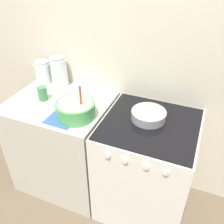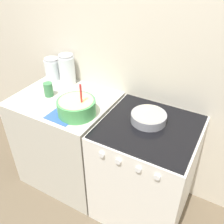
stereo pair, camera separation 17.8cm
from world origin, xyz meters
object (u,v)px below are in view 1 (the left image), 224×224
(mixing_bowl, at_px, (76,109))
(tin_can, at_px, (43,93))
(stove, at_px, (146,167))
(storage_jar_left, at_px, (43,73))
(baking_pan, at_px, (149,115))
(storage_jar_middle, at_px, (59,74))

(mixing_bowl, xyz_separation_m, tin_can, (-0.37, 0.11, -0.01))
(stove, xyz_separation_m, storage_jar_left, (-1.08, 0.25, 0.54))
(stove, height_order, tin_can, tin_can)
(baking_pan, xyz_separation_m, tin_can, (-0.88, -0.07, 0.02))
(storage_jar_left, relative_size, tin_can, 1.73)
(mixing_bowl, xyz_separation_m, baking_pan, (0.51, 0.18, -0.03))
(stove, distance_m, tin_can, 1.04)
(storage_jar_left, bearing_deg, tin_can, -56.86)
(mixing_bowl, distance_m, storage_jar_middle, 0.53)
(mixing_bowl, height_order, tin_can, mixing_bowl)
(storage_jar_middle, bearing_deg, baking_pan, -12.83)
(storage_jar_left, xyz_separation_m, storage_jar_middle, (0.17, 0.00, 0.03))
(tin_can, bearing_deg, mixing_bowl, -16.37)
(stove, relative_size, mixing_bowl, 3.15)
(stove, bearing_deg, baking_pan, 123.67)
(mixing_bowl, distance_m, tin_can, 0.38)
(mixing_bowl, relative_size, tin_can, 2.44)
(stove, bearing_deg, tin_can, -178.64)
(stove, relative_size, storage_jar_middle, 3.35)
(mixing_bowl, bearing_deg, storage_jar_left, 145.32)
(storage_jar_left, xyz_separation_m, tin_can, (0.17, -0.27, -0.03))
(mixing_bowl, xyz_separation_m, storage_jar_middle, (-0.37, 0.38, 0.05))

